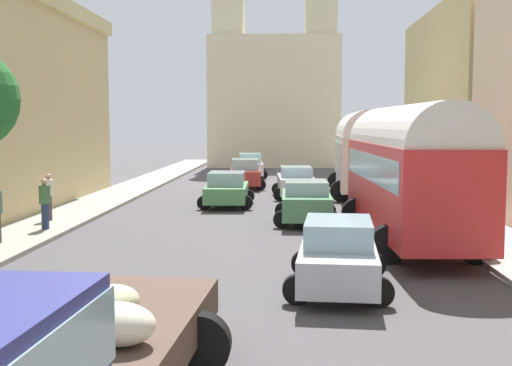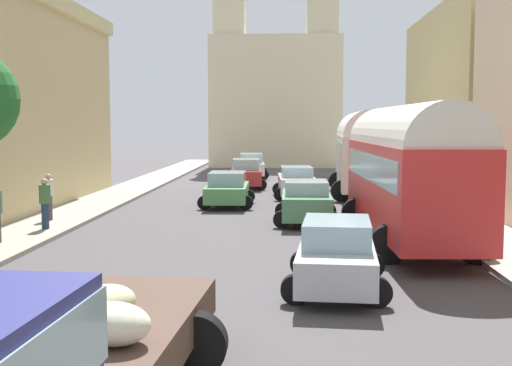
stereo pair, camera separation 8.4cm
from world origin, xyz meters
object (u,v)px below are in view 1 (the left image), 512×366
Objects in this scene: parked_bus_0 at (408,166)px; parked_bus_1 at (363,149)px; car_1 at (245,174)px; car_3 at (338,255)px; pedestrian_3 at (45,202)px; car_4 at (306,202)px; pedestrian_0 at (49,195)px; car_0 at (227,189)px; car_2 at (250,166)px; car_5 at (296,182)px.

parked_bus_1 is at bearing 89.47° from parked_bus_0.
car_3 is (3.41, -21.96, -0.04)m from car_1.
pedestrian_3 is (-5.55, -15.08, 0.21)m from car_1.
pedestrian_0 reaches higher than car_4.
car_3 is at bearing -75.31° from car_0.
car_3 is (-2.49, -5.69, -1.53)m from parked_bus_0.
car_2 is 20.94m from pedestrian_0.
pedestrian_0 is at bearing -138.04° from car_0.
parked_bus_1 reaches higher than pedestrian_0.
car_2 is (-6.13, 10.44, -1.51)m from parked_bus_1.
parked_bus_0 is 2.37× the size of car_3.
car_0 is 0.96× the size of car_1.
pedestrian_3 is (-5.27, -7.16, 0.27)m from car_0.
parked_bus_1 is 2.09× the size of car_3.
pedestrian_3 is at bearing -135.09° from parked_bus_1.
parked_bus_1 is 2.19× the size of car_0.
car_0 is 8.90m from pedestrian_3.
car_0 is (-6.17, 8.35, -1.55)m from parked_bus_0.
car_3 is at bearing -37.54° from pedestrian_3.
car_1 reaches higher than car_2.
car_0 is at bearing 53.65° from pedestrian_3.
car_1 is (-5.90, 16.27, -1.49)m from parked_bus_0.
parked_bus_1 is 12.20m from car_2.
pedestrian_0 is at bearing -114.92° from car_1.
car_5 is 12.39m from pedestrian_0.
car_5 is at bearing 105.10° from parked_bus_0.
parked_bus_0 reaches higher than pedestrian_3.
car_1 is 1.06× the size of car_4.
car_4 is at bearing -80.92° from car_2.
car_4 is (3.11, -19.43, -0.02)m from car_2.
car_2 reaches higher than car_3.
car_1 is at bearing 121.14° from car_5.
parked_bus_0 is 2.20× the size of car_5.
car_5 is 13.43m from pedestrian_3.
car_0 is 7.87m from pedestrian_0.
pedestrian_3 is (-11.45, 1.18, -1.28)m from parked_bus_0.
car_3 is 17.46m from car_5.
pedestrian_3 is at bearing 142.46° from car_3.
car_2 is 29.06m from car_3.
car_4 reaches higher than car_0.
parked_bus_1 is at bearing 71.43° from car_4.
parked_bus_1 reaches higher than car_5.
car_3 is at bearing -87.77° from car_5.
car_4 is (2.99, -12.54, -0.03)m from car_1.
pedestrian_3 reaches higher than car_3.
pedestrian_3 is (-8.95, 6.88, 0.25)m from car_3.
car_1 is 2.23× the size of pedestrian_0.
car_2 is 19.67m from car_4.
car_1 reaches higher than car_5.
car_5 is (-0.27, 8.03, -0.01)m from car_4.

